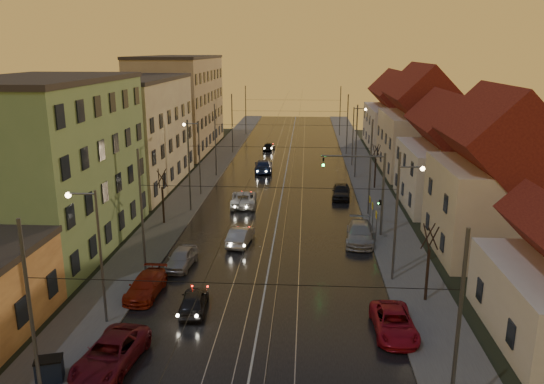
% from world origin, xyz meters
% --- Properties ---
extents(ground, '(160.00, 160.00, 0.00)m').
position_xyz_m(ground, '(0.00, 0.00, 0.00)').
color(ground, black).
rests_on(ground, ground).
extents(road, '(16.00, 120.00, 0.04)m').
position_xyz_m(road, '(0.00, 40.00, 0.02)').
color(road, black).
rests_on(road, ground).
extents(sidewalk_left, '(4.00, 120.00, 0.15)m').
position_xyz_m(sidewalk_left, '(-10.00, 40.00, 0.07)').
color(sidewalk_left, '#4C4C4C').
rests_on(sidewalk_left, ground).
extents(sidewalk_right, '(4.00, 120.00, 0.15)m').
position_xyz_m(sidewalk_right, '(10.00, 40.00, 0.07)').
color(sidewalk_right, '#4C4C4C').
rests_on(sidewalk_right, ground).
extents(tram_rail_0, '(0.06, 120.00, 0.03)m').
position_xyz_m(tram_rail_0, '(-2.20, 40.00, 0.06)').
color(tram_rail_0, gray).
rests_on(tram_rail_0, road).
extents(tram_rail_1, '(0.06, 120.00, 0.03)m').
position_xyz_m(tram_rail_1, '(-0.77, 40.00, 0.06)').
color(tram_rail_1, gray).
rests_on(tram_rail_1, road).
extents(tram_rail_2, '(0.06, 120.00, 0.03)m').
position_xyz_m(tram_rail_2, '(0.77, 40.00, 0.06)').
color(tram_rail_2, gray).
rests_on(tram_rail_2, road).
extents(tram_rail_3, '(0.06, 120.00, 0.03)m').
position_xyz_m(tram_rail_3, '(2.20, 40.00, 0.06)').
color(tram_rail_3, gray).
rests_on(tram_rail_3, road).
extents(apartment_left_1, '(10.00, 18.00, 13.00)m').
position_xyz_m(apartment_left_1, '(-17.50, 14.00, 6.50)').
color(apartment_left_1, '#618655').
rests_on(apartment_left_1, ground).
extents(apartment_left_2, '(10.00, 20.00, 12.00)m').
position_xyz_m(apartment_left_2, '(-17.50, 34.00, 6.00)').
color(apartment_left_2, tan).
rests_on(apartment_left_2, ground).
extents(apartment_left_3, '(10.00, 24.00, 14.00)m').
position_xyz_m(apartment_left_3, '(-17.50, 58.00, 7.00)').
color(apartment_left_3, '#957E60').
rests_on(apartment_left_3, ground).
extents(house_right_1, '(8.67, 10.20, 10.80)m').
position_xyz_m(house_right_1, '(17.00, 15.00, 5.45)').
color(house_right_1, beige).
rests_on(house_right_1, ground).
extents(house_right_2, '(9.18, 12.24, 9.20)m').
position_xyz_m(house_right_2, '(17.00, 28.00, 4.64)').
color(house_right_2, beige).
rests_on(house_right_2, ground).
extents(house_right_3, '(9.18, 14.28, 11.50)m').
position_xyz_m(house_right_3, '(17.00, 43.00, 5.80)').
color(house_right_3, beige).
rests_on(house_right_3, ground).
extents(house_right_4, '(9.18, 16.32, 10.00)m').
position_xyz_m(house_right_4, '(17.00, 61.00, 5.05)').
color(house_right_4, beige).
rests_on(house_right_4, ground).
extents(catenary_pole_l_0, '(0.16, 0.16, 9.00)m').
position_xyz_m(catenary_pole_l_0, '(-8.60, -6.00, 4.50)').
color(catenary_pole_l_0, '#595B60').
rests_on(catenary_pole_l_0, ground).
extents(catenary_pole_r_0, '(0.16, 0.16, 9.00)m').
position_xyz_m(catenary_pole_r_0, '(8.60, -6.00, 4.50)').
color(catenary_pole_r_0, '#595B60').
rests_on(catenary_pole_r_0, ground).
extents(catenary_pole_l_1, '(0.16, 0.16, 9.00)m').
position_xyz_m(catenary_pole_l_1, '(-8.60, 9.00, 4.50)').
color(catenary_pole_l_1, '#595B60').
rests_on(catenary_pole_l_1, ground).
extents(catenary_pole_r_1, '(0.16, 0.16, 9.00)m').
position_xyz_m(catenary_pole_r_1, '(8.60, 9.00, 4.50)').
color(catenary_pole_r_1, '#595B60').
rests_on(catenary_pole_r_1, ground).
extents(catenary_pole_l_2, '(0.16, 0.16, 9.00)m').
position_xyz_m(catenary_pole_l_2, '(-8.60, 24.00, 4.50)').
color(catenary_pole_l_2, '#595B60').
rests_on(catenary_pole_l_2, ground).
extents(catenary_pole_r_2, '(0.16, 0.16, 9.00)m').
position_xyz_m(catenary_pole_r_2, '(8.60, 24.00, 4.50)').
color(catenary_pole_r_2, '#595B60').
rests_on(catenary_pole_r_2, ground).
extents(catenary_pole_l_3, '(0.16, 0.16, 9.00)m').
position_xyz_m(catenary_pole_l_3, '(-8.60, 39.00, 4.50)').
color(catenary_pole_l_3, '#595B60').
rests_on(catenary_pole_l_3, ground).
extents(catenary_pole_r_3, '(0.16, 0.16, 9.00)m').
position_xyz_m(catenary_pole_r_3, '(8.60, 39.00, 4.50)').
color(catenary_pole_r_3, '#595B60').
rests_on(catenary_pole_r_3, ground).
extents(catenary_pole_l_4, '(0.16, 0.16, 9.00)m').
position_xyz_m(catenary_pole_l_4, '(-8.60, 54.00, 4.50)').
color(catenary_pole_l_4, '#595B60').
rests_on(catenary_pole_l_4, ground).
extents(catenary_pole_r_4, '(0.16, 0.16, 9.00)m').
position_xyz_m(catenary_pole_r_4, '(8.60, 54.00, 4.50)').
color(catenary_pole_r_4, '#595B60').
rests_on(catenary_pole_r_4, ground).
extents(catenary_pole_l_5, '(0.16, 0.16, 9.00)m').
position_xyz_m(catenary_pole_l_5, '(-8.60, 72.00, 4.50)').
color(catenary_pole_l_5, '#595B60').
rests_on(catenary_pole_l_5, ground).
extents(catenary_pole_r_5, '(0.16, 0.16, 9.00)m').
position_xyz_m(catenary_pole_r_5, '(8.60, 72.00, 4.50)').
color(catenary_pole_r_5, '#595B60').
rests_on(catenary_pole_r_5, ground).
extents(street_lamp_0, '(1.75, 0.32, 8.00)m').
position_xyz_m(street_lamp_0, '(-9.10, 2.00, 4.89)').
color(street_lamp_0, '#595B60').
rests_on(street_lamp_0, ground).
extents(street_lamp_1, '(1.75, 0.32, 8.00)m').
position_xyz_m(street_lamp_1, '(9.10, 10.00, 4.89)').
color(street_lamp_1, '#595B60').
rests_on(street_lamp_1, ground).
extents(street_lamp_2, '(1.75, 0.32, 8.00)m').
position_xyz_m(street_lamp_2, '(-9.10, 30.00, 4.89)').
color(street_lamp_2, '#595B60').
rests_on(street_lamp_2, ground).
extents(street_lamp_3, '(1.75, 0.32, 8.00)m').
position_xyz_m(street_lamp_3, '(9.10, 46.00, 4.89)').
color(street_lamp_3, '#595B60').
rests_on(street_lamp_3, ground).
extents(traffic_light_mast, '(5.30, 0.32, 7.20)m').
position_xyz_m(traffic_light_mast, '(7.99, 18.00, 4.60)').
color(traffic_light_mast, '#595B60').
rests_on(traffic_light_mast, ground).
extents(bare_tree_0, '(1.09, 1.09, 5.11)m').
position_xyz_m(bare_tree_0, '(-10.20, 20.00, 2.49)').
color(bare_tree_0, black).
rests_on(bare_tree_0, ground).
extents(bare_tree_1, '(1.09, 1.09, 5.11)m').
position_xyz_m(bare_tree_1, '(10.20, 6.00, 2.49)').
color(bare_tree_1, black).
rests_on(bare_tree_1, ground).
extents(bare_tree_2, '(1.09, 1.09, 5.11)m').
position_xyz_m(bare_tree_2, '(10.40, 34.00, 2.49)').
color(bare_tree_2, black).
rests_on(bare_tree_2, ground).
extents(driving_car_0, '(1.85, 3.97, 1.31)m').
position_xyz_m(driving_car_0, '(-4.06, 3.85, 0.66)').
color(driving_car_0, black).
rests_on(driving_car_0, ground).
extents(driving_car_1, '(1.99, 4.46, 1.42)m').
position_xyz_m(driving_car_1, '(-2.65, 15.39, 0.71)').
color(driving_car_1, '#9E9EA3').
rests_on(driving_car_1, ground).
extents(driving_car_2, '(2.86, 5.57, 1.50)m').
position_xyz_m(driving_car_2, '(-3.66, 26.33, 0.75)').
color(driving_car_2, silver).
rests_on(driving_car_2, ground).
extents(driving_car_3, '(2.60, 5.60, 1.58)m').
position_xyz_m(driving_car_3, '(-2.91, 41.80, 0.79)').
color(driving_car_3, navy).
rests_on(driving_car_3, ground).
extents(driving_car_4, '(1.94, 3.96, 1.30)m').
position_xyz_m(driving_car_4, '(-3.27, 56.83, 0.65)').
color(driving_car_4, black).
rests_on(driving_car_4, ground).
extents(parked_left_1, '(3.00, 5.47, 1.45)m').
position_xyz_m(parked_left_1, '(-6.98, -2.18, 0.73)').
color(parked_left_1, maroon).
rests_on(parked_left_1, ground).
extents(parked_left_2, '(2.04, 4.63, 1.32)m').
position_xyz_m(parked_left_2, '(-7.60, 5.76, 0.66)').
color(parked_left_2, maroon).
rests_on(parked_left_2, ground).
extents(parked_left_3, '(2.00, 4.22, 1.39)m').
position_xyz_m(parked_left_3, '(-6.36, 10.45, 0.70)').
color(parked_left_3, '#9C9BA1').
rests_on(parked_left_3, ground).
extents(parked_right_0, '(2.33, 4.84, 1.33)m').
position_xyz_m(parked_right_0, '(7.60, 1.96, 0.66)').
color(parked_right_0, maroon).
rests_on(parked_right_0, ground).
extents(parked_right_1, '(2.72, 5.58, 1.56)m').
position_xyz_m(parked_right_1, '(7.09, 16.50, 0.78)').
color(parked_right_1, '#9D9EA3').
rests_on(parked_right_1, ground).
extents(parked_right_2, '(2.18, 4.70, 1.56)m').
position_xyz_m(parked_right_2, '(6.36, 29.78, 0.78)').
color(parked_right_2, black).
rests_on(parked_right_2, ground).
extents(dumpster, '(1.38, 1.12, 1.10)m').
position_xyz_m(dumpster, '(-9.38, -3.72, 0.70)').
color(dumpster, black).
rests_on(dumpster, sidewalk_left).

